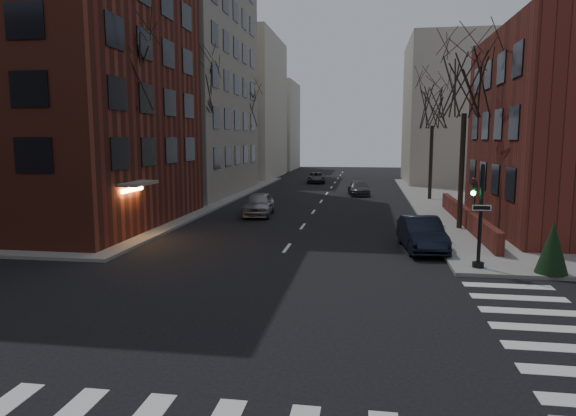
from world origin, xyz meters
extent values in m
plane|color=black|center=(0.00, 0.00, 0.00)|extent=(160.00, 160.00, 0.00)
cube|color=gray|center=(-29.00, 30.00, 0.07)|extent=(44.00, 44.00, 0.15)
cube|color=maroon|center=(-15.50, 16.50, 9.00)|extent=(15.00, 15.00, 18.00)
cube|color=gray|center=(-17.00, 34.00, 14.00)|extent=(18.00, 18.00, 28.00)
cube|color=maroon|center=(9.30, 19.00, 0.65)|extent=(0.35, 16.00, 1.00)
cube|color=#B9AE9C|center=(-15.00, 55.00, 9.00)|extent=(14.00, 16.00, 18.00)
cube|color=#B9AE9C|center=(15.00, 50.00, 8.00)|extent=(14.00, 14.00, 16.00)
cube|color=#B9AE9C|center=(-13.00, 72.00, 7.00)|extent=(10.00, 12.00, 14.00)
cylinder|color=black|center=(8.00, 9.00, 2.15)|extent=(0.14, 0.14, 4.00)
cylinder|color=black|center=(8.00, 9.00, 0.25)|extent=(0.44, 0.44, 0.20)
imported|color=black|center=(7.75, 9.00, 3.00)|extent=(0.16, 0.20, 1.00)
sphere|color=#19FF4C|center=(7.68, 8.95, 3.05)|extent=(0.18, 0.18, 0.18)
cube|color=white|center=(8.00, 8.88, 2.50)|extent=(0.70, 0.03, 0.22)
cylinder|color=#2D231C|center=(-8.80, 14.00, 3.47)|extent=(0.28, 0.28, 6.65)
cylinder|color=#2D231C|center=(-8.80, 26.00, 3.65)|extent=(0.28, 0.28, 7.00)
cylinder|color=#2D231C|center=(-8.80, 40.00, 3.30)|extent=(0.28, 0.28, 6.30)
cylinder|color=#2D231C|center=(8.80, 18.00, 3.30)|extent=(0.28, 0.28, 6.30)
cylinder|color=#2D231C|center=(8.80, 32.00, 3.12)|extent=(0.28, 0.28, 5.95)
cylinder|color=black|center=(-8.20, 22.00, 3.15)|extent=(0.12, 0.12, 6.00)
sphere|color=#FFA54C|center=(-8.20, 22.00, 6.25)|extent=(0.36, 0.36, 0.36)
cylinder|color=black|center=(-8.20, 42.00, 3.15)|extent=(0.12, 0.12, 6.00)
sphere|color=#FFA54C|center=(-8.20, 42.00, 6.25)|extent=(0.36, 0.36, 0.36)
imported|color=black|center=(6.20, 12.49, 0.76)|extent=(2.07, 4.77, 1.53)
imported|color=gray|center=(-3.44, 21.77, 0.78)|extent=(2.20, 4.71, 1.56)
imported|color=#3A3B3F|center=(2.92, 35.16, 0.62)|extent=(2.21, 4.45, 1.24)
imported|color=#39393D|center=(-2.12, 47.10, 0.61)|extent=(2.48, 4.58, 1.22)
cube|color=white|center=(7.30, 13.94, 0.57)|extent=(0.45, 0.57, 0.83)
cone|color=black|center=(10.50, 8.50, 1.12)|extent=(1.42, 1.42, 1.93)
camera|label=1|loc=(3.66, -11.35, 5.15)|focal=32.00mm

